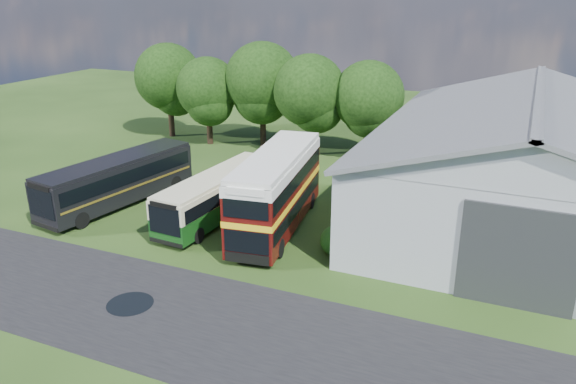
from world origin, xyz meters
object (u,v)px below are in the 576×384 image
at_px(bus_maroon_double, 277,192).
at_px(bus_dark_single, 118,180).
at_px(bus_green_single, 218,195).
at_px(storage_shed, 530,155).

bearing_deg(bus_maroon_double, bus_dark_single, 174.66).
relative_size(bus_green_single, bus_dark_single, 0.90).
height_order(storage_shed, bus_green_single, storage_shed).
distance_m(storage_shed, bus_maroon_double, 16.13).
xyz_separation_m(bus_green_single, bus_maroon_double, (4.16, -0.02, 0.84)).
relative_size(storage_shed, bus_maroon_double, 2.15).
bearing_deg(storage_shed, bus_green_single, -155.80).
distance_m(bus_green_single, bus_dark_single, 7.49).
bearing_deg(bus_green_single, storage_shed, 27.94).
bearing_deg(bus_green_single, bus_maroon_double, 3.51).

